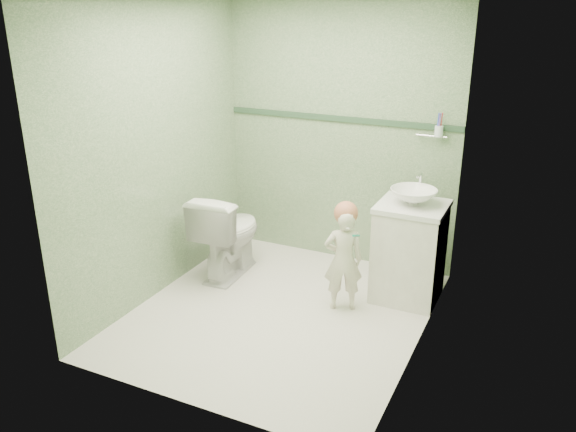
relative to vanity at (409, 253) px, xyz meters
The scene contains 12 objects.
ground 1.16m from the vanity, 140.19° to the right, with size 2.50×2.50×0.00m, color white.
room_shell 1.35m from the vanity, 140.19° to the right, with size 2.50×2.54×2.40m.
trim_stripe 1.38m from the vanity, 147.36° to the left, with size 2.20×0.02×0.05m, color #2E4B33.
vanity is the anchor object (origin of this frame).
counter 0.41m from the vanity, ahead, with size 0.54×0.52×0.04m, color white.
basin 0.49m from the vanity, ahead, with size 0.37×0.37×0.13m, color white.
faucet 0.60m from the vanity, 90.00° to the left, with size 0.03×0.13×0.18m.
cup_holder 1.05m from the vanity, 83.71° to the left, with size 0.26×0.07×0.21m.
toilet 1.60m from the vanity, behind, with size 0.44×0.77×0.78m, color white.
toddler 0.59m from the vanity, 136.85° to the right, with size 0.31×0.20×0.85m, color #EEE8CE.
hair_cap 0.70m from the vanity, 138.69° to the right, with size 0.19×0.19×0.19m, color #C07050.
teal_toothbrush 0.64m from the vanity, 122.53° to the right, with size 0.10×0.14×0.08m.
Camera 1 is at (1.82, -3.69, 2.37)m, focal length 36.46 mm.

